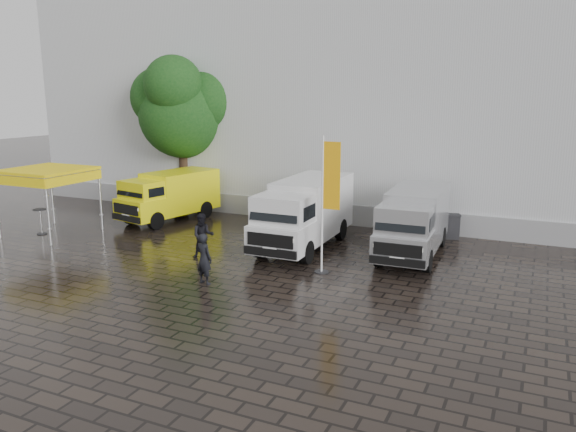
{
  "coord_description": "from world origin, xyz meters",
  "views": [
    {
      "loc": [
        7.49,
        -17.1,
        6.24
      ],
      "look_at": [
        -1.35,
        2.2,
        1.54
      ],
      "focal_mm": 35.0,
      "sensor_mm": 36.0,
      "label": 1
    }
  ],
  "objects_px": {
    "van_white": "(304,215)",
    "van_silver": "(414,224)",
    "van_yellow": "(169,197)",
    "flagpole": "(327,199)",
    "wheelie_bin": "(452,226)",
    "cocktail_table": "(41,222)",
    "person_front": "(204,259)",
    "canopy_tent": "(46,173)",
    "person_tent": "(203,236)"
  },
  "relations": [
    {
      "from": "van_white",
      "to": "wheelie_bin",
      "type": "height_order",
      "value": "van_white"
    },
    {
      "from": "canopy_tent",
      "to": "wheelie_bin",
      "type": "height_order",
      "value": "canopy_tent"
    },
    {
      "from": "van_white",
      "to": "canopy_tent",
      "type": "height_order",
      "value": "canopy_tent"
    },
    {
      "from": "flagpole",
      "to": "wheelie_bin",
      "type": "xyz_separation_m",
      "value": [
        3.23,
        6.83,
        -2.14
      ]
    },
    {
      "from": "canopy_tent",
      "to": "wheelie_bin",
      "type": "xyz_separation_m",
      "value": [
        16.5,
        6.71,
        -2.22
      ]
    },
    {
      "from": "van_silver",
      "to": "person_tent",
      "type": "bearing_deg",
      "value": -155.27
    },
    {
      "from": "van_silver",
      "to": "person_front",
      "type": "relative_size",
      "value": 3.4
    },
    {
      "from": "van_white",
      "to": "cocktail_table",
      "type": "xyz_separation_m",
      "value": [
        -11.58,
        -2.88,
        -0.8
      ]
    },
    {
      "from": "van_yellow",
      "to": "wheelie_bin",
      "type": "distance_m",
      "value": 13.45
    },
    {
      "from": "person_front",
      "to": "person_tent",
      "type": "relative_size",
      "value": 0.99
    },
    {
      "from": "wheelie_bin",
      "to": "person_front",
      "type": "distance_m",
      "value": 11.58
    },
    {
      "from": "van_white",
      "to": "van_silver",
      "type": "relative_size",
      "value": 1.08
    },
    {
      "from": "van_silver",
      "to": "cocktail_table",
      "type": "height_order",
      "value": "van_silver"
    },
    {
      "from": "person_tent",
      "to": "cocktail_table",
      "type": "bearing_deg",
      "value": 146.08
    },
    {
      "from": "van_yellow",
      "to": "cocktail_table",
      "type": "bearing_deg",
      "value": -116.03
    },
    {
      "from": "van_white",
      "to": "flagpole",
      "type": "height_order",
      "value": "flagpole"
    },
    {
      "from": "van_silver",
      "to": "canopy_tent",
      "type": "height_order",
      "value": "canopy_tent"
    },
    {
      "from": "van_white",
      "to": "flagpole",
      "type": "xyz_separation_m",
      "value": [
        2.03,
        -2.75,
        1.3
      ]
    },
    {
      "from": "van_silver",
      "to": "person_front",
      "type": "bearing_deg",
      "value": -134.11
    },
    {
      "from": "van_silver",
      "to": "wheelie_bin",
      "type": "relative_size",
      "value": 5.43
    },
    {
      "from": "van_silver",
      "to": "person_tent",
      "type": "xyz_separation_m",
      "value": [
        -7.23,
        -3.66,
        -0.4
      ]
    },
    {
      "from": "van_white",
      "to": "person_tent",
      "type": "distance_m",
      "value": 4.2
    },
    {
      "from": "cocktail_table",
      "to": "wheelie_bin",
      "type": "bearing_deg",
      "value": 22.44
    },
    {
      "from": "van_yellow",
      "to": "person_tent",
      "type": "height_order",
      "value": "van_yellow"
    },
    {
      "from": "person_front",
      "to": "person_tent",
      "type": "height_order",
      "value": "person_tent"
    },
    {
      "from": "van_white",
      "to": "person_tent",
      "type": "relative_size",
      "value": 3.64
    },
    {
      "from": "van_yellow",
      "to": "canopy_tent",
      "type": "relative_size",
      "value": 1.6
    },
    {
      "from": "flagpole",
      "to": "van_yellow",
      "type": "bearing_deg",
      "value": 155.71
    },
    {
      "from": "flagpole",
      "to": "wheelie_bin",
      "type": "relative_size",
      "value": 4.46
    },
    {
      "from": "van_white",
      "to": "cocktail_table",
      "type": "bearing_deg",
      "value": -166.69
    },
    {
      "from": "van_yellow",
      "to": "van_silver",
      "type": "xyz_separation_m",
      "value": [
        12.27,
        -1.07,
        0.08
      ]
    },
    {
      "from": "cocktail_table",
      "to": "wheelie_bin",
      "type": "relative_size",
      "value": 1.07
    },
    {
      "from": "canopy_tent",
      "to": "cocktail_table",
      "type": "xyz_separation_m",
      "value": [
        -0.34,
        -0.25,
        -2.19
      ]
    },
    {
      "from": "van_yellow",
      "to": "person_tent",
      "type": "xyz_separation_m",
      "value": [
        5.05,
        -4.73,
        -0.32
      ]
    },
    {
      "from": "van_white",
      "to": "canopy_tent",
      "type": "relative_size",
      "value": 1.97
    },
    {
      "from": "van_white",
      "to": "person_front",
      "type": "height_order",
      "value": "van_white"
    },
    {
      "from": "van_yellow",
      "to": "van_silver",
      "type": "bearing_deg",
      "value": 6.8
    },
    {
      "from": "person_front",
      "to": "flagpole",
      "type": "bearing_deg",
      "value": -127.48
    },
    {
      "from": "van_silver",
      "to": "canopy_tent",
      "type": "bearing_deg",
      "value": -170.08
    },
    {
      "from": "van_yellow",
      "to": "flagpole",
      "type": "distance_m",
      "value": 11.07
    },
    {
      "from": "flagpole",
      "to": "wheelie_bin",
      "type": "bearing_deg",
      "value": 64.66
    },
    {
      "from": "canopy_tent",
      "to": "van_yellow",
      "type": "bearing_deg",
      "value": 53.35
    },
    {
      "from": "wheelie_bin",
      "to": "person_tent",
      "type": "xyz_separation_m",
      "value": [
        -8.19,
        -7.05,
        0.33
      ]
    },
    {
      "from": "flagpole",
      "to": "wheelie_bin",
      "type": "height_order",
      "value": "flagpole"
    },
    {
      "from": "van_silver",
      "to": "person_tent",
      "type": "relative_size",
      "value": 3.37
    },
    {
      "from": "van_yellow",
      "to": "wheelie_bin",
      "type": "height_order",
      "value": "van_yellow"
    },
    {
      "from": "van_yellow",
      "to": "person_tent",
      "type": "relative_size",
      "value": 2.97
    },
    {
      "from": "canopy_tent",
      "to": "flagpole",
      "type": "xyz_separation_m",
      "value": [
        13.27,
        -0.12,
        -0.09
      ]
    },
    {
      "from": "cocktail_table",
      "to": "van_white",
      "type": "bearing_deg",
      "value": 13.95
    },
    {
      "from": "van_yellow",
      "to": "person_front",
      "type": "relative_size",
      "value": 3.0
    }
  ]
}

